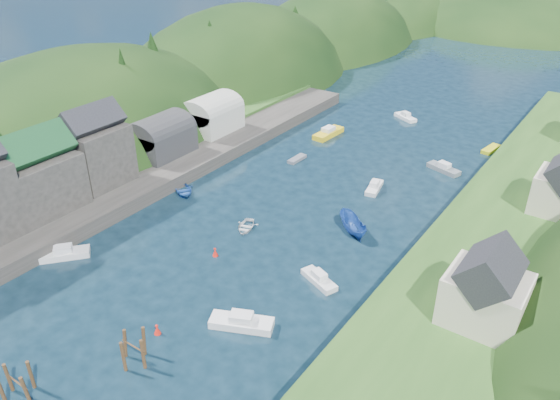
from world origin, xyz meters
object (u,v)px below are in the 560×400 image
Objects in this scene: piling_cluster_near at (18,386)px; channel_buoy_near at (157,330)px; channel_buoy_far at (215,252)px; piling_cluster_far at (134,351)px.

piling_cluster_near is 3.36× the size of channel_buoy_near.
piling_cluster_near is 3.36× the size of channel_buoy_far.
piling_cluster_near reaches higher than channel_buoy_near.
channel_buoy_far is (-4.08, 13.24, 0.00)m from channel_buoy_near.
piling_cluster_far is at bearing -73.15° from channel_buoy_far.
channel_buoy_near is at bearing -72.86° from channel_buoy_far.
piling_cluster_near is at bearing -107.46° from channel_buoy_near.
piling_cluster_near is 25.33m from channel_buoy_far.
piling_cluster_near is 12.69m from channel_buoy_near.
channel_buoy_far is (-5.13, 16.95, -0.81)m from piling_cluster_far.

